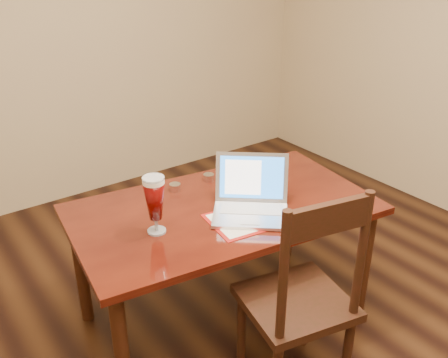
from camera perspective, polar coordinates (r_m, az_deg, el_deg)
dining_table at (r=2.55m, az=-0.18°, el=-4.65°), size 1.61×1.04×0.98m
dining_chair at (r=2.26m, az=8.75°, el=-13.59°), size 0.53×0.51×1.06m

